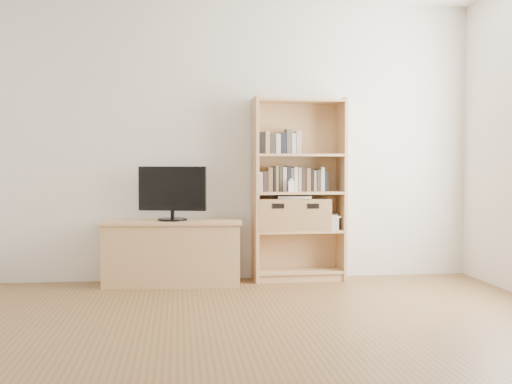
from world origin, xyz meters
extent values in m
cube|color=brown|center=(0.00, 0.00, 0.00)|extent=(4.50, 5.00, 0.01)
cube|color=white|center=(0.00, 2.50, 1.30)|extent=(4.50, 0.02, 2.60)
cube|color=white|center=(0.00, -2.50, 1.30)|extent=(4.50, 0.02, 2.60)
cube|color=tan|center=(-0.59, 2.27, 0.28)|extent=(1.23, 0.54, 0.55)
cube|color=tan|center=(0.57, 2.35, 0.85)|extent=(0.85, 0.32, 1.69)
cube|color=black|center=(-0.59, 2.27, 0.82)|extent=(0.61, 0.20, 0.48)
cube|color=#A39182|center=(0.57, 2.37, 0.95)|extent=(0.91, 0.22, 0.24)
cube|color=#A39182|center=(0.38, 2.36, 1.27)|extent=(0.38, 0.15, 0.19)
cube|color=white|center=(0.48, 2.25, 0.88)|extent=(0.06, 0.04, 0.10)
cube|color=#A37D49|center=(0.35, 2.34, 0.62)|extent=(0.37, 0.31, 0.29)
cube|color=#A37D49|center=(0.68, 2.35, 0.61)|extent=(0.35, 0.29, 0.29)
cube|color=white|center=(0.53, 2.33, 0.78)|extent=(0.34, 0.26, 0.02)
cube|color=beige|center=(0.86, 2.35, 0.53)|extent=(0.24, 0.29, 0.12)
camera|label=1|loc=(-0.54, -3.50, 1.09)|focal=45.00mm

